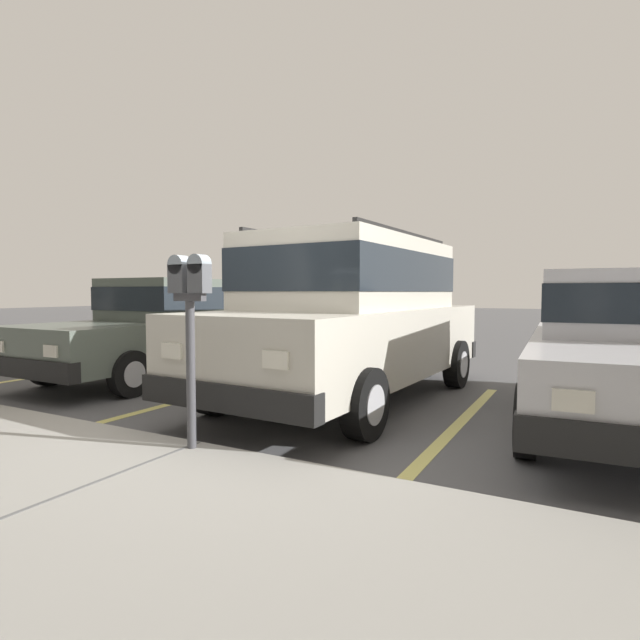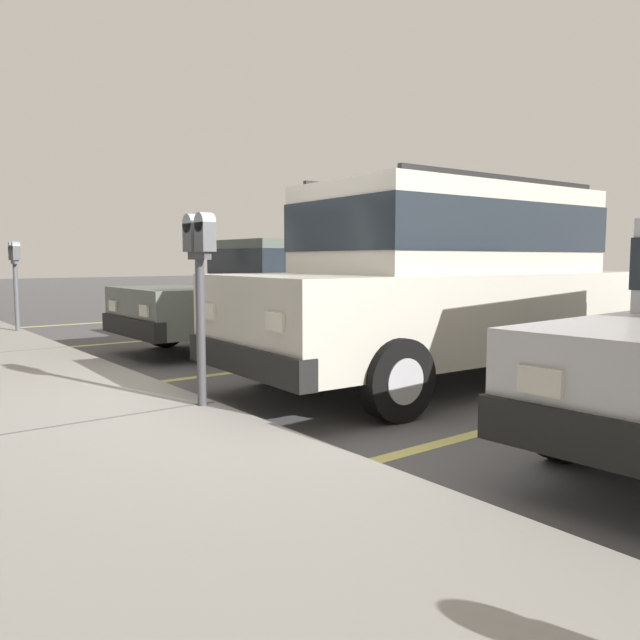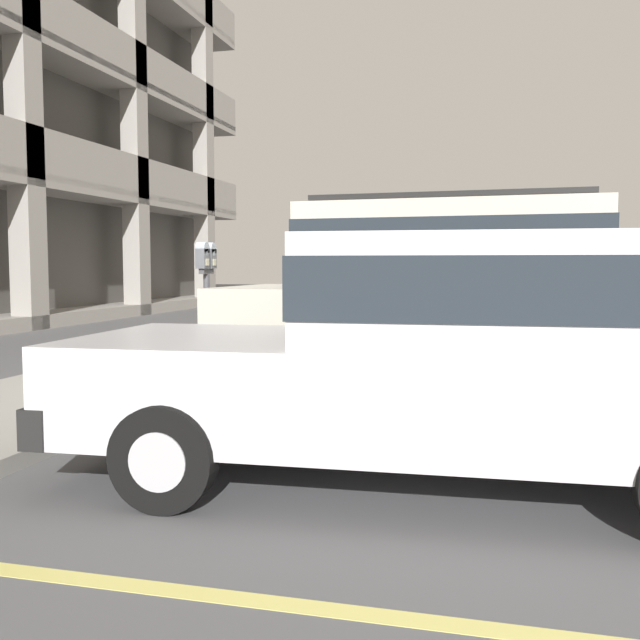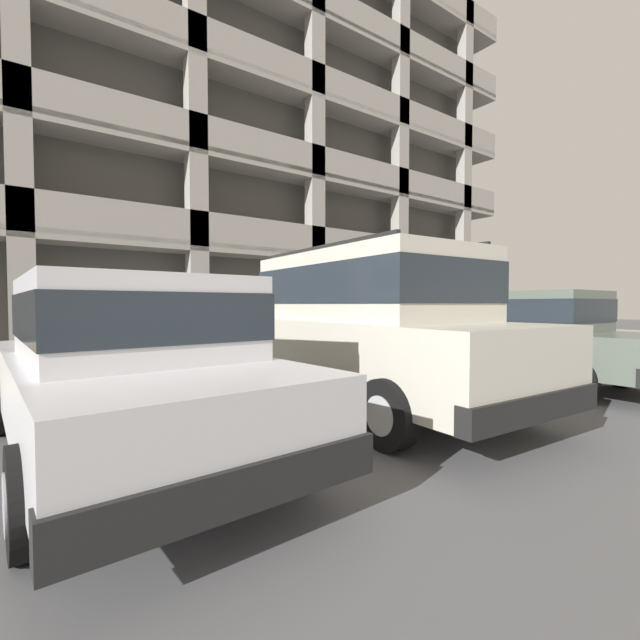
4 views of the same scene
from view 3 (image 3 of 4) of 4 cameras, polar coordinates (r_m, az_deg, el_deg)
ground_plane at (r=8.16m, az=-6.58°, el=-5.58°), size 80.00×80.00×0.10m
sidewalk at (r=8.69m, az=-14.65°, el=-4.35°), size 40.00×2.20×0.12m
parking_stall_lines at (r=9.34m, az=5.09°, el=-3.97°), size 13.08×4.80×0.01m
silver_suv at (r=7.36m, az=10.35°, el=2.21°), size 2.18×4.87×2.03m
red_sedan at (r=4.46m, az=9.68°, el=-2.62°), size 1.99×4.56×1.54m
dark_hatchback at (r=10.69m, az=12.85°, el=1.40°), size 1.85×4.48×1.54m
parking_meter_near at (r=8.13m, az=-9.08°, el=3.47°), size 0.35×0.12×1.50m
parking_meter_far at (r=14.30m, az=1.46°, el=3.70°), size 0.35×0.12×1.43m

